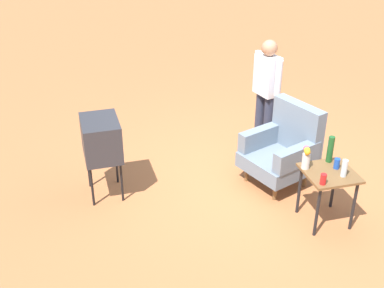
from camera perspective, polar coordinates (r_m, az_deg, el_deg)
ground_plane at (r=6.67m, az=7.84°, el=-4.03°), size 60.00×60.00×0.00m
armchair at (r=6.43m, az=10.55°, el=-0.45°), size 0.99×1.00×1.06m
side_table at (r=5.76m, az=15.52°, el=-3.99°), size 0.56×0.56×0.67m
tv_on_stand at (r=6.03m, az=-10.43°, el=0.58°), size 0.61×0.46×1.03m
person_standing at (r=7.05m, az=8.59°, el=6.33°), size 0.55×0.31×1.64m
soda_can_blue at (r=5.77m, az=16.40°, el=-2.18°), size 0.07×0.07×0.12m
soda_can_red at (r=5.44m, az=14.93°, el=-3.94°), size 0.07×0.07×0.12m
bottle_wine_green at (r=5.84m, az=15.71°, el=-0.59°), size 0.07×0.07×0.32m
bottle_short_clear at (r=5.62m, az=17.20°, el=-2.69°), size 0.06×0.06×0.20m
flower_vase at (r=5.64m, az=13.07°, el=-1.44°), size 0.15×0.10×0.27m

